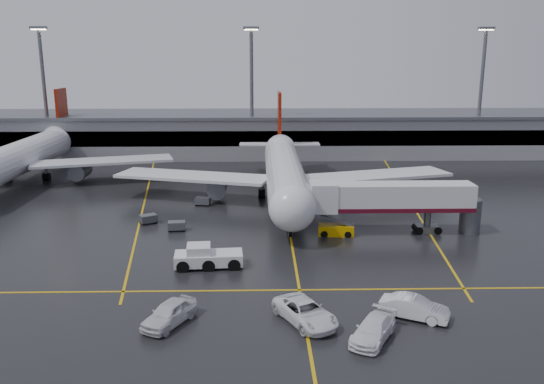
{
  "coord_description": "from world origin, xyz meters",
  "views": [
    {
      "loc": [
        -3.42,
        -67.34,
        20.15
      ],
      "look_at": [
        -2.0,
        -2.0,
        4.0
      ],
      "focal_mm": 36.61,
      "sensor_mm": 36.0,
      "label": 1
    }
  ],
  "objects": [
    {
      "name": "second_airliner",
      "position": [
        -42.0,
        21.7,
        4.21
      ],
      "size": [
        48.8,
        45.6,
        14.1
      ],
      "color": "silver",
      "rests_on": "ground"
    },
    {
      "name": "belt_loader",
      "position": [
        5.26,
        -6.71,
        0.63
      ],
      "size": [
        4.17,
        2.23,
        2.54
      ],
      "color": "#CF9705",
      "rests_on": "ground"
    },
    {
      "name": "terminal",
      "position": [
        0.0,
        47.93,
        4.32
      ],
      "size": [
        122.0,
        19.0,
        8.6
      ],
      "color": "gray",
      "rests_on": "ground"
    },
    {
      "name": "apron_line_centre",
      "position": [
        0.0,
        0.0,
        0.01
      ],
      "size": [
        0.25,
        90.0,
        0.02
      ],
      "primitive_type": "cube",
      "color": "gold",
      "rests_on": "ground"
    },
    {
      "name": "light_mast_right",
      "position": [
        40.0,
        42.0,
        14.47
      ],
      "size": [
        3.0,
        1.2,
        25.45
      ],
      "color": "#595B60",
      "rests_on": "ground"
    },
    {
      "name": "light_mast_left",
      "position": [
        -45.0,
        42.0,
        14.47
      ],
      "size": [
        3.0,
        1.2,
        25.45
      ],
      "color": "#595B60",
      "rests_on": "ground"
    },
    {
      "name": "apron_line_right",
      "position": [
        18.0,
        10.0,
        0.01
      ],
      "size": [
        7.57,
        69.64,
        0.02
      ],
      "primitive_type": "cube",
      "rotation": [
        0.0,
        0.0,
        -0.1
      ],
      "color": "gold",
      "rests_on": "ground"
    },
    {
      "name": "apron_line_stop",
      "position": [
        0.0,
        -22.0,
        0.01
      ],
      "size": [
        60.0,
        0.25,
        0.02
      ],
      "primitive_type": "cube",
      "color": "gold",
      "rests_on": "ground"
    },
    {
      "name": "baggage_cart_b",
      "position": [
        -17.24,
        -1.65,
        0.63
      ],
      "size": [
        2.38,
        2.14,
        1.12
      ],
      "color": "#595B60",
      "rests_on": "ground"
    },
    {
      "name": "baggage_cart_c",
      "position": [
        -11.39,
        6.76,
        0.63
      ],
      "size": [
        2.14,
        1.53,
        1.12
      ],
      "color": "#595B60",
      "rests_on": "ground"
    },
    {
      "name": "light_mast_mid",
      "position": [
        -5.0,
        42.0,
        14.47
      ],
      "size": [
        3.0,
        1.2,
        25.45
      ],
      "color": "#595B60",
      "rests_on": "ground"
    },
    {
      "name": "jet_bridge",
      "position": [
        11.87,
        -6.0,
        3.93
      ],
      "size": [
        19.9,
        3.4,
        6.05
      ],
      "color": "silver",
      "rests_on": "ground"
    },
    {
      "name": "service_van_b",
      "position": [
        4.75,
        -30.83,
        0.79
      ],
      "size": [
        4.65,
        5.83,
        1.58
      ],
      "primitive_type": "imported",
      "rotation": [
        0.0,
        0.0,
        -0.53
      ],
      "color": "white",
      "rests_on": "ground"
    },
    {
      "name": "service_van_d",
      "position": [
        -10.46,
        -28.12,
        0.91
      ],
      "size": [
        4.39,
        5.7,
        1.81
      ],
      "primitive_type": "imported",
      "rotation": [
        0.0,
        0.0,
        -0.49
      ],
      "color": "silver",
      "rests_on": "ground"
    },
    {
      "name": "ground",
      "position": [
        0.0,
        0.0,
        0.0
      ],
      "size": [
        220.0,
        220.0,
        0.0
      ],
      "primitive_type": "plane",
      "color": "black",
      "rests_on": "ground"
    },
    {
      "name": "pushback_tractor",
      "position": [
        -8.7,
        -16.22,
        0.94
      ],
      "size": [
        6.77,
        3.28,
        2.35
      ],
      "color": "silver",
      "rests_on": "ground"
    },
    {
      "name": "baggage_cart_a",
      "position": [
        -13.32,
        -4.6,
        0.63
      ],
      "size": [
        2.13,
        1.51,
        1.12
      ],
      "color": "#595B60",
      "rests_on": "ground"
    },
    {
      "name": "service_van_c",
      "position": [
        8.64,
        -27.52,
        0.88
      ],
      "size": [
        5.62,
        4.03,
        1.76
      ],
      "primitive_type": "imported",
      "rotation": [
        0.0,
        0.0,
        1.11
      ],
      "color": "silver",
      "rests_on": "ground"
    },
    {
      "name": "main_airliner",
      "position": [
        0.0,
        9.7,
        4.21
      ],
      "size": [
        48.8,
        45.6,
        14.1
      ],
      "color": "silver",
      "rests_on": "ground"
    },
    {
      "name": "apron_line_left",
      "position": [
        -20.0,
        10.0,
        0.01
      ],
      "size": [
        9.99,
        69.35,
        0.02
      ],
      "primitive_type": "cube",
      "rotation": [
        0.0,
        0.0,
        0.14
      ],
      "color": "gold",
      "rests_on": "ground"
    },
    {
      "name": "service_van_a",
      "position": [
        0.01,
        -28.08,
        0.87
      ],
      "size": [
        5.48,
        6.85,
        1.73
      ],
      "primitive_type": "imported",
      "rotation": [
        0.0,
        0.0,
        0.49
      ],
      "color": "white",
      "rests_on": "ground"
    }
  ]
}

